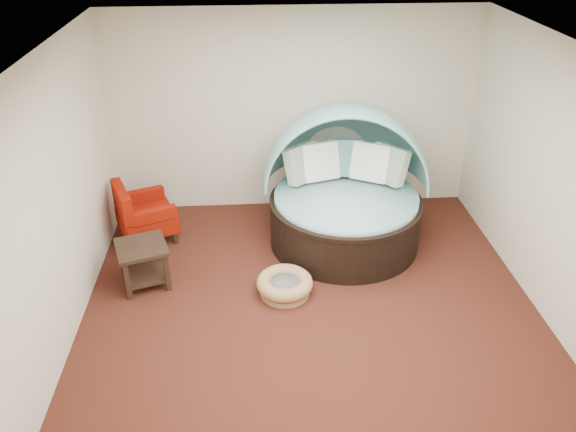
{
  "coord_description": "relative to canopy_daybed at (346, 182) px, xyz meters",
  "views": [
    {
      "loc": [
        -0.6,
        -4.82,
        4.0
      ],
      "look_at": [
        -0.22,
        0.6,
        0.87
      ],
      "focal_mm": 35.0,
      "sensor_mm": 36.0,
      "label": 1
    }
  ],
  "objects": [
    {
      "name": "wall_back",
      "position": [
        -0.58,
        1.01,
        0.57
      ],
      "size": [
        5.0,
        0.0,
        5.0
      ],
      "primitive_type": "plane",
      "rotation": [
        1.57,
        0.0,
        0.0
      ],
      "color": "beige",
      "rests_on": "floor"
    },
    {
      "name": "red_armchair",
      "position": [
        -2.63,
        0.14,
        -0.45
      ],
      "size": [
        0.91,
        0.91,
        0.81
      ],
      "rotation": [
        0.0,
        0.0,
        0.39
      ],
      "color": "black",
      "rests_on": "floor"
    },
    {
      "name": "pet_basket",
      "position": [
        -0.86,
        -1.16,
        -0.71
      ],
      "size": [
        0.78,
        0.78,
        0.23
      ],
      "rotation": [
        0.0,
        0.0,
        -0.23
      ],
      "color": "#977044",
      "rests_on": "floor"
    },
    {
      "name": "side_table",
      "position": [
        -2.47,
        -0.86,
        -0.48
      ],
      "size": [
        0.7,
        0.7,
        0.53
      ],
      "rotation": [
        0.0,
        0.0,
        0.31
      ],
      "color": "black",
      "rests_on": "floor"
    },
    {
      "name": "ceiling",
      "position": [
        -0.58,
        -1.49,
        1.97
      ],
      "size": [
        5.0,
        5.0,
        0.0
      ],
      "primitive_type": "plane",
      "rotation": [
        3.14,
        0.0,
        0.0
      ],
      "color": "white",
      "rests_on": "wall_back"
    },
    {
      "name": "wall_right",
      "position": [
        1.92,
        -1.49,
        0.57
      ],
      "size": [
        0.0,
        5.0,
        5.0
      ],
      "primitive_type": "plane",
      "rotation": [
        1.57,
        0.0,
        -1.57
      ],
      "color": "beige",
      "rests_on": "floor"
    },
    {
      "name": "wall_front",
      "position": [
        -0.58,
        -3.99,
        0.57
      ],
      "size": [
        5.0,
        0.0,
        5.0
      ],
      "primitive_type": "plane",
      "rotation": [
        -1.57,
        0.0,
        0.0
      ],
      "color": "beige",
      "rests_on": "floor"
    },
    {
      "name": "canopy_daybed",
      "position": [
        0.0,
        0.0,
        0.0
      ],
      "size": [
        2.21,
        2.12,
        1.78
      ],
      "rotation": [
        0.0,
        0.0,
        -0.1
      ],
      "color": "black",
      "rests_on": "floor"
    },
    {
      "name": "wall_left",
      "position": [
        -3.08,
        -1.49,
        0.57
      ],
      "size": [
        0.0,
        5.0,
        5.0
      ],
      "primitive_type": "plane",
      "rotation": [
        1.57,
        0.0,
        1.57
      ],
      "color": "beige",
      "rests_on": "floor"
    },
    {
      "name": "floor",
      "position": [
        -0.58,
        -1.49,
        -0.83
      ],
      "size": [
        5.0,
        5.0,
        0.0
      ],
      "primitive_type": "plane",
      "color": "#441D13",
      "rests_on": "ground"
    }
  ]
}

